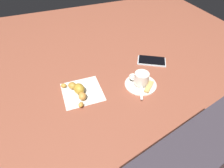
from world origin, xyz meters
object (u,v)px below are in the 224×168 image
Objects in this scene: teaspoon at (141,83)px; sugar_packet at (149,86)px; croissant at (78,90)px; saucer at (141,84)px; espresso_cup at (141,78)px; napkin at (82,92)px; laptop_bag at (186,168)px; cell_phone at (152,61)px.

teaspoon is 1.87× the size of sugar_packet.
saucer is at bearing -9.71° from croissant.
espresso_cup is 0.49× the size of napkin.
teaspoon reaches higher than napkin.
laptop_bag is at bearing -72.26° from napkin.
napkin is at bearing 169.31° from espresso_cup.
saucer is 0.86× the size of napkin.
espresso_cup is at bearing 80.97° from teaspoon.
sugar_packet is 0.28m from croissant.
cell_phone is (0.10, 0.16, -0.01)m from sugar_packet.
laptop_bag is (-0.10, -0.37, 0.10)m from teaspoon.
teaspoon reaches higher than cell_phone.
laptop_bag reaches higher than teaspoon.
napkin is at bearing 167.92° from teaspoon.
napkin is (-0.25, 0.08, -0.01)m from sugar_packet.
napkin is 0.37m from cell_phone.
teaspoon reaches higher than saucer.
sugar_packet is at bearing -61.04° from espresso_cup.
espresso_cup reaches higher than croissant.
croissant is (-0.02, -0.00, 0.02)m from napkin.
cell_phone is (0.36, 0.08, 0.00)m from napkin.
croissant is (-0.27, 0.07, 0.01)m from sugar_packet.
laptop_bag is at bearing -113.79° from cell_phone.
laptop_bag reaches higher than saucer.
sugar_packet is at bearing -17.24° from napkin.
laptop_bag reaches higher than sugar_packet.
cell_phone reaches higher than saucer.
croissant is (-0.25, 0.04, 0.02)m from saucer.
saucer is 0.40m from laptop_bag.
teaspoon is at bearing -10.43° from croissant.
teaspoon is 0.18m from cell_phone.
teaspoon is 0.84× the size of napkin.
napkin is at bearing 168.69° from saucer.
espresso_cup is 0.40m from laptop_bag.
espresso_cup reaches higher than saucer.
espresso_cup is at bearing 76.72° from saucer.
saucer is 1.02× the size of teaspoon.
laptop_bag is (-0.12, -0.35, 0.10)m from sugar_packet.
espresso_cup is 0.49× the size of cell_phone.
napkin is 0.46m from laptop_bag.
espresso_cup reaches higher than teaspoon.
cell_phone is at bearing 53.39° from laptop_bag.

